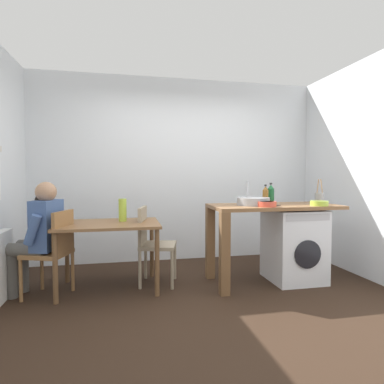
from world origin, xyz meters
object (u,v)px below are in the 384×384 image
at_px(chair_opposite, 152,241).
at_px(bottle_tall_green, 265,195).
at_px(seated_person, 39,232).
at_px(vase, 123,210).
at_px(utensil_crock, 319,198).
at_px(washing_machine, 294,245).
at_px(dining_table, 109,231).
at_px(bottle_squat_brown, 271,194).
at_px(colander, 319,203).
at_px(mixing_bowl, 267,204).
at_px(chair_person_seat, 54,248).

height_order(chair_opposite, bottle_tall_green, bottle_tall_green).
xyz_separation_m(seated_person, vase, (0.85, 0.17, 0.20)).
bearing_deg(utensil_crock, bottle_tall_green, 177.65).
distance_m(seated_person, washing_machine, 2.88).
bearing_deg(bottle_tall_green, dining_table, 177.56).
xyz_separation_m(chair_opposite, vase, (-0.33, 0.03, 0.36)).
distance_m(bottle_squat_brown, utensil_crock, 0.61).
height_order(seated_person, bottle_squat_brown, seated_person).
height_order(bottle_tall_green, colander, bottle_tall_green).
height_order(dining_table, vase, vase).
bearing_deg(vase, mixing_bowl, -16.25).
relative_size(dining_table, utensil_crock, 3.67).
xyz_separation_m(bottle_tall_green, bottle_squat_brown, (0.11, 0.08, 0.01)).
xyz_separation_m(bottle_squat_brown, colander, (0.42, -0.38, -0.08)).
bearing_deg(vase, bottle_tall_green, -6.05).
xyz_separation_m(chair_opposite, bottle_squat_brown, (1.46, -0.07, 0.53)).
height_order(dining_table, chair_person_seat, chair_person_seat).
distance_m(bottle_tall_green, mixing_bowl, 0.31).
bearing_deg(bottle_squat_brown, colander, -42.17).
xyz_separation_m(seated_person, bottle_squat_brown, (2.64, 0.07, 0.36)).
relative_size(seated_person, washing_machine, 1.40).
height_order(mixing_bowl, vase, vase).
bearing_deg(colander, chair_opposite, 166.66).
bearing_deg(utensil_crock, mixing_bowl, -162.93).
bearing_deg(dining_table, bottle_tall_green, -2.44).
height_order(bottle_tall_green, vase, bottle_tall_green).
bearing_deg(bottle_tall_green, mixing_bowl, -111.76).
bearing_deg(chair_opposite, chair_person_seat, -65.85).
relative_size(chair_person_seat, vase, 3.48).
distance_m(chair_opposite, bottle_tall_green, 1.45).
distance_m(chair_person_seat, seated_person, 0.23).
height_order(chair_person_seat, vase, vase).
bearing_deg(utensil_crock, washing_machine, -171.90).
height_order(seated_person, mixing_bowl, seated_person).
height_order(chair_opposite, colander, colander).
height_order(dining_table, colander, colander).
distance_m(dining_table, mixing_bowl, 1.78).
height_order(dining_table, utensil_crock, utensil_crock).
relative_size(bottle_tall_green, mixing_bowl, 1.14).
height_order(utensil_crock, vase, utensil_crock).
bearing_deg(utensil_crock, colander, -123.70).
bearing_deg(bottle_squat_brown, vase, 176.82).
bearing_deg(seated_person, utensil_crock, -71.75).
relative_size(washing_machine, utensil_crock, 2.87).
height_order(bottle_tall_green, mixing_bowl, bottle_tall_green).
relative_size(mixing_bowl, utensil_crock, 0.70).
bearing_deg(chair_opposite, dining_table, -68.37).
height_order(chair_person_seat, bottle_tall_green, bottle_tall_green).
xyz_separation_m(dining_table, seated_person, (-0.70, -0.07, 0.03)).
bearing_deg(dining_table, chair_person_seat, -167.28).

